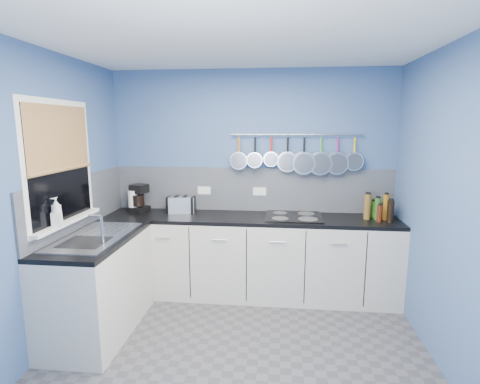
% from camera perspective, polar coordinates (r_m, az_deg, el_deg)
% --- Properties ---
extents(floor, '(3.20, 3.00, 0.02)m').
position_cam_1_polar(floor, '(3.32, -0.57, -24.40)').
color(floor, '#47474C').
rests_on(floor, ground).
extents(ceiling, '(3.20, 3.00, 0.02)m').
position_cam_1_polar(ceiling, '(2.81, -0.67, 23.23)').
color(ceiling, white).
rests_on(ceiling, ground).
extents(wall_back, '(3.20, 0.02, 2.50)m').
position_cam_1_polar(wall_back, '(4.29, 1.75, 1.77)').
color(wall_back, '#3E5C8F').
rests_on(wall_back, ground).
extents(wall_front, '(3.20, 0.02, 2.50)m').
position_cam_1_polar(wall_front, '(1.40, -8.18, -16.53)').
color(wall_front, '#3E5C8F').
rests_on(wall_front, ground).
extents(wall_left, '(0.02, 3.00, 2.50)m').
position_cam_1_polar(wall_left, '(3.39, -28.76, -1.73)').
color(wall_left, '#3E5C8F').
rests_on(wall_left, ground).
extents(wall_right, '(0.02, 3.00, 2.50)m').
position_cam_1_polar(wall_right, '(3.07, 30.80, -3.04)').
color(wall_right, '#3E5C8F').
rests_on(wall_right, ground).
extents(backsplash_back, '(3.20, 0.02, 0.50)m').
position_cam_1_polar(backsplash_back, '(4.28, 1.72, 0.40)').
color(backsplash_back, gray).
rests_on(backsplash_back, wall_back).
extents(backsplash_left, '(0.02, 1.80, 0.50)m').
position_cam_1_polar(backsplash_left, '(3.90, -23.38, -1.41)').
color(backsplash_left, gray).
rests_on(backsplash_left, wall_left).
extents(cabinet_run_back, '(3.20, 0.60, 0.86)m').
position_cam_1_polar(cabinet_run_back, '(4.19, 1.36, -10.03)').
color(cabinet_run_back, beige).
rests_on(cabinet_run_back, ground).
extents(worktop_back, '(3.20, 0.60, 0.04)m').
position_cam_1_polar(worktop_back, '(4.05, 1.38, -4.05)').
color(worktop_back, black).
rests_on(worktop_back, cabinet_run_back).
extents(cabinet_run_left, '(0.60, 1.20, 0.86)m').
position_cam_1_polar(cabinet_run_left, '(3.72, -20.91, -13.42)').
color(cabinet_run_left, beige).
rests_on(cabinet_run_left, ground).
extents(worktop_left, '(0.60, 1.20, 0.04)m').
position_cam_1_polar(worktop_left, '(3.57, -21.37, -6.76)').
color(worktop_left, black).
rests_on(worktop_left, cabinet_run_left).
extents(window_frame, '(0.01, 1.00, 1.10)m').
position_cam_1_polar(window_frame, '(3.58, -25.99, 3.93)').
color(window_frame, white).
rests_on(window_frame, wall_left).
extents(window_glass, '(0.01, 0.90, 1.00)m').
position_cam_1_polar(window_glass, '(3.58, -25.92, 3.93)').
color(window_glass, black).
rests_on(window_glass, wall_left).
extents(bamboo_blind, '(0.01, 0.90, 0.55)m').
position_cam_1_polar(bamboo_blind, '(3.56, -26.09, 7.53)').
color(bamboo_blind, tan).
rests_on(bamboo_blind, wall_left).
extents(window_sill, '(0.10, 0.98, 0.03)m').
position_cam_1_polar(window_sill, '(3.65, -25.03, -4.13)').
color(window_sill, white).
rests_on(window_sill, wall_left).
extents(sink_unit, '(0.50, 0.95, 0.01)m').
position_cam_1_polar(sink_unit, '(3.56, -21.40, -6.39)').
color(sink_unit, silver).
rests_on(sink_unit, worktop_left).
extents(mixer_tap, '(0.12, 0.08, 0.26)m').
position_cam_1_polar(mixer_tap, '(3.30, -20.50, -5.33)').
color(mixer_tap, silver).
rests_on(mixer_tap, worktop_left).
extents(socket_left, '(0.15, 0.01, 0.09)m').
position_cam_1_polar(socket_left, '(4.35, -5.55, 0.24)').
color(socket_left, white).
rests_on(socket_left, backsplash_back).
extents(socket_right, '(0.15, 0.01, 0.09)m').
position_cam_1_polar(socket_right, '(4.26, 3.04, 0.08)').
color(socket_right, white).
rests_on(socket_right, backsplash_back).
extents(pot_rail, '(1.45, 0.02, 0.02)m').
position_cam_1_polar(pot_rail, '(4.17, 8.67, 8.74)').
color(pot_rail, silver).
rests_on(pot_rail, wall_back).
extents(soap_bottle_a, '(0.12, 0.12, 0.24)m').
position_cam_1_polar(soap_bottle_a, '(3.46, -26.45, -2.69)').
color(soap_bottle_a, white).
rests_on(soap_bottle_a, window_sill).
extents(soap_bottle_b, '(0.10, 0.10, 0.17)m').
position_cam_1_polar(soap_bottle_b, '(3.46, -26.48, -3.26)').
color(soap_bottle_b, white).
rests_on(soap_bottle_b, window_sill).
extents(paper_towel, '(0.13, 0.13, 0.25)m').
position_cam_1_polar(paper_towel, '(4.41, -16.15, -1.36)').
color(paper_towel, white).
rests_on(paper_towel, worktop_back).
extents(coffee_maker, '(0.23, 0.24, 0.31)m').
position_cam_1_polar(coffee_maker, '(4.40, -15.32, -0.92)').
color(coffee_maker, black).
rests_on(coffee_maker, worktop_back).
extents(toaster, '(0.32, 0.23, 0.18)m').
position_cam_1_polar(toaster, '(4.27, -9.08, -1.91)').
color(toaster, silver).
rests_on(toaster, worktop_back).
extents(canister, '(0.11, 0.11, 0.14)m').
position_cam_1_polar(canister, '(4.27, -8.80, -2.19)').
color(canister, silver).
rests_on(canister, worktop_back).
extents(hob, '(0.60, 0.53, 0.01)m').
position_cam_1_polar(hob, '(4.06, 8.24, -3.74)').
color(hob, black).
rests_on(hob, worktop_back).
extents(pan_0, '(0.20, 0.08, 0.39)m').
position_cam_1_polar(pan_0, '(4.19, -0.15, 6.19)').
color(pan_0, silver).
rests_on(pan_0, pot_rail).
extents(pan_1, '(0.18, 0.12, 0.37)m').
position_cam_1_polar(pan_1, '(4.18, 2.34, 6.34)').
color(pan_1, silver).
rests_on(pan_1, pot_rail).
extents(pan_2, '(0.17, 0.05, 0.36)m').
position_cam_1_polar(pan_2, '(4.17, 4.84, 6.36)').
color(pan_2, silver).
rests_on(pan_2, pot_rail).
extents(pan_3, '(0.22, 0.06, 0.41)m').
position_cam_1_polar(pan_3, '(4.17, 7.34, 5.93)').
color(pan_3, silver).
rests_on(pan_3, pot_rail).
extents(pan_4, '(0.25, 0.07, 0.44)m').
position_cam_1_polar(pan_4, '(4.18, 9.84, 5.70)').
color(pan_4, silver).
rests_on(pan_4, pot_rail).
extents(pan_5, '(0.25, 0.07, 0.44)m').
position_cam_1_polar(pan_5, '(4.19, 12.32, 5.60)').
color(pan_5, silver).
rests_on(pan_5, pot_rail).
extents(pan_6, '(0.25, 0.06, 0.44)m').
position_cam_1_polar(pan_6, '(4.22, 14.79, 5.58)').
color(pan_6, silver).
rests_on(pan_6, pot_rail).
extents(pan_7, '(0.20, 0.06, 0.39)m').
position_cam_1_polar(pan_7, '(4.25, 17.23, 5.79)').
color(pan_7, silver).
rests_on(pan_7, pot_rail).
extents(condiment_0, '(0.07, 0.07, 0.16)m').
position_cam_1_polar(condiment_0, '(4.30, 21.42, -2.54)').
color(condiment_0, black).
rests_on(condiment_0, worktop_back).
extents(condiment_1, '(0.07, 0.07, 0.18)m').
position_cam_1_polar(condiment_1, '(4.24, 19.94, -2.50)').
color(condiment_1, '#3F721E').
rests_on(condiment_1, worktop_back).
extents(condiment_2, '(0.07, 0.07, 0.12)m').
position_cam_1_polar(condiment_2, '(4.24, 19.07, -2.88)').
color(condiment_2, olive).
rests_on(condiment_2, worktop_back).
extents(condiment_3, '(0.06, 0.06, 0.27)m').
position_cam_1_polar(condiment_3, '(4.17, 21.54, -2.19)').
color(condiment_3, '#8C5914').
rests_on(condiment_3, worktop_back).
extents(condiment_4, '(0.07, 0.07, 0.23)m').
position_cam_1_polar(condiment_4, '(4.15, 20.44, -2.44)').
color(condiment_4, '#265919').
rests_on(condiment_4, worktop_back).
extents(condiment_5, '(0.07, 0.07, 0.27)m').
position_cam_1_polar(condiment_5, '(4.13, 19.05, -2.15)').
color(condiment_5, brown).
rests_on(condiment_5, worktop_back).
extents(condiment_6, '(0.07, 0.07, 0.23)m').
position_cam_1_polar(condiment_6, '(4.08, 22.19, -2.80)').
color(condiment_6, black).
rests_on(condiment_6, worktop_back).
extents(condiment_7, '(0.05, 0.05, 0.17)m').
position_cam_1_polar(condiment_7, '(4.07, 20.71, -3.13)').
color(condiment_7, '#4C190C').
rests_on(condiment_7, worktop_back).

